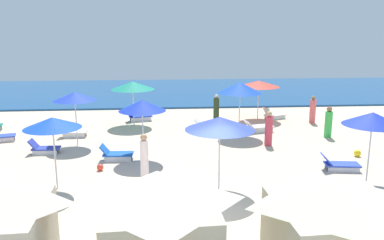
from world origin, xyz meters
name	(u,v)px	position (x,y,z in m)	size (l,w,h in m)	color
ground_plane	(201,214)	(0.00, 0.00, 0.00)	(60.00, 60.00, 0.00)	beige
ocean	(174,91)	(0.00, 22.69, 0.06)	(60.00, 14.62, 0.12)	navy
umbrella_0	(220,123)	(0.77, 1.75, 2.24)	(2.23, 2.23, 2.46)	silver
umbrella_1	(75,96)	(-4.91, 7.37, 2.24)	(1.88, 1.88, 2.44)	silver
lounge_chair_1_0	(72,131)	(-5.44, 8.86, 0.26)	(1.27, 0.67, 0.71)	silver
lounge_chair_1_1	(44,148)	(-6.09, 6.22, 0.23)	(1.25, 0.60, 0.62)	silver
umbrella_2	(52,123)	(-4.57, 2.28, 2.23)	(1.84, 1.84, 2.41)	silver
umbrella_3	(373,119)	(5.89, 1.92, 2.26)	(1.95, 1.95, 2.49)	silver
lounge_chair_3_0	(339,164)	(5.53, 3.26, 0.23)	(1.47, 0.78, 0.60)	silver
umbrella_4	(133,86)	(-2.60, 11.08, 2.18)	(2.33, 2.33, 2.40)	silver
lounge_chair_4_0	(139,116)	(-2.39, 12.04, 0.27)	(1.52, 0.89, 0.70)	silver
umbrella_5	(142,106)	(-1.83, 5.16, 2.20)	(1.88, 1.88, 2.42)	silver
lounge_chair_5_0	(116,154)	(-2.94, 5.10, 0.25)	(1.32, 0.69, 0.63)	silver
umbrella_6	(240,88)	(2.74, 8.50, 2.38)	(2.12, 2.12, 2.65)	silver
lounge_chair_6_0	(208,128)	(1.28, 9.05, 0.28)	(1.54, 1.07, 0.72)	silver
lounge_chair_6_1	(258,127)	(3.84, 9.06, 0.27)	(1.58, 0.96, 0.63)	silver
umbrella_8	(259,84)	(4.53, 12.00, 2.08)	(2.39, 2.39, 2.26)	silver
lounge_chair_8_0	(273,115)	(5.46, 11.94, 0.25)	(1.48, 1.06, 0.74)	silver
beachgoer_0	(328,123)	(6.99, 7.79, 0.71)	(0.48, 0.48, 1.53)	green
beachgoer_1	(269,129)	(3.73, 6.66, 0.74)	(0.45, 0.45, 1.58)	#D43D50
beachgoer_2	(313,110)	(7.35, 10.80, 0.72)	(0.47, 0.47, 1.54)	#EA6060
beachgoer_3	(144,158)	(-1.69, 2.81, 0.81)	(0.40, 0.40, 1.66)	white
beachgoer_6	(216,109)	(1.99, 11.35, 0.75)	(0.38, 0.38, 1.60)	#2A381C
beach_ball_0	(100,167)	(-3.39, 3.88, 0.13)	(0.25, 0.25, 0.25)	#F43D2C
beach_ball_1	(357,153)	(6.99, 4.76, 0.14)	(0.29, 0.29, 0.29)	yellow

